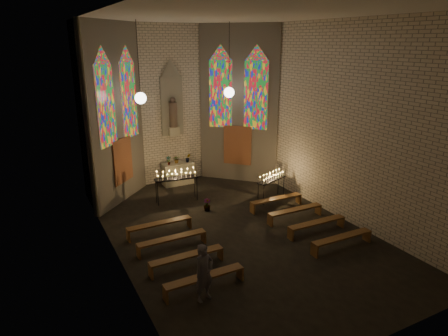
{
  "coord_description": "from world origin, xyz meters",
  "views": [
    {
      "loc": [
        -6.11,
        -10.8,
        6.26
      ],
      "look_at": [
        0.04,
        1.01,
        2.01
      ],
      "focal_mm": 32.0,
      "sensor_mm": 36.0,
      "label": 1
    }
  ],
  "objects_px": {
    "altar": "(178,173)",
    "visitor": "(204,273)",
    "votive_stand_right": "(272,178)",
    "aisle_flower_pot": "(207,205)",
    "votive_stand_left": "(176,176)"
  },
  "relations": [
    {
      "from": "votive_stand_right",
      "to": "aisle_flower_pot",
      "type": "bearing_deg",
      "value": 155.85
    },
    {
      "from": "votive_stand_right",
      "to": "votive_stand_left",
      "type": "bearing_deg",
      "value": 135.17
    },
    {
      "from": "altar",
      "to": "votive_stand_right",
      "type": "relative_size",
      "value": 0.92
    },
    {
      "from": "aisle_flower_pot",
      "to": "votive_stand_right",
      "type": "distance_m",
      "value": 2.92
    },
    {
      "from": "votive_stand_right",
      "to": "visitor",
      "type": "bearing_deg",
      "value": -157.92
    },
    {
      "from": "altar",
      "to": "votive_stand_left",
      "type": "xyz_separation_m",
      "value": [
        -0.81,
        -1.94,
        0.59
      ]
    },
    {
      "from": "votive_stand_left",
      "to": "visitor",
      "type": "distance_m",
      "value": 6.64
    },
    {
      "from": "votive_stand_right",
      "to": "visitor",
      "type": "distance_m",
      "value": 7.12
    },
    {
      "from": "visitor",
      "to": "altar",
      "type": "bearing_deg",
      "value": 57.21
    },
    {
      "from": "votive_stand_left",
      "to": "aisle_flower_pot",
      "type": "bearing_deg",
      "value": -57.57
    },
    {
      "from": "altar",
      "to": "votive_stand_left",
      "type": "distance_m",
      "value": 2.19
    },
    {
      "from": "aisle_flower_pot",
      "to": "votive_stand_left",
      "type": "height_order",
      "value": "votive_stand_left"
    },
    {
      "from": "altar",
      "to": "visitor",
      "type": "distance_m",
      "value": 8.73
    },
    {
      "from": "altar",
      "to": "aisle_flower_pot",
      "type": "bearing_deg",
      "value": -92.1
    },
    {
      "from": "altar",
      "to": "votive_stand_left",
      "type": "bearing_deg",
      "value": -112.71
    }
  ]
}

